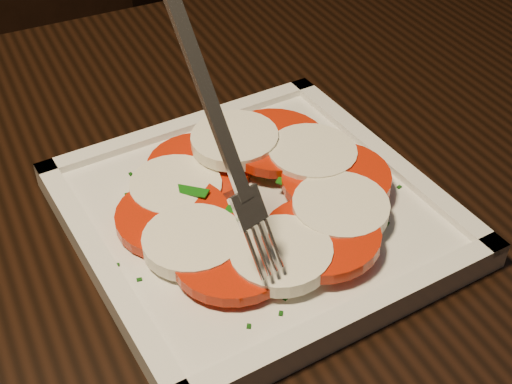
# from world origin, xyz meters

# --- Properties ---
(table) EXTENTS (1.25, 0.88, 0.75)m
(table) POSITION_xyz_m (-0.28, 0.06, 0.65)
(table) COLOR black
(table) RESTS_ON ground
(chair) EXTENTS (0.55, 0.55, 0.93)m
(chair) POSITION_xyz_m (-0.42, 0.76, 0.53)
(chair) COLOR black
(chair) RESTS_ON ground
(plate) EXTENTS (0.28, 0.28, 0.01)m
(plate) POSITION_xyz_m (-0.36, 0.07, 0.76)
(plate) COLOR white
(plate) RESTS_ON table
(caprese_salad) EXTENTS (0.22, 0.20, 0.03)m
(caprese_salad) POSITION_xyz_m (-0.36, 0.07, 0.78)
(caprese_salad) COLOR red
(caprese_salad) RESTS_ON plate
(fork) EXTENTS (0.06, 0.10, 0.16)m
(fork) POSITION_xyz_m (-0.41, 0.04, 0.87)
(fork) COLOR white
(fork) RESTS_ON caprese_salad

